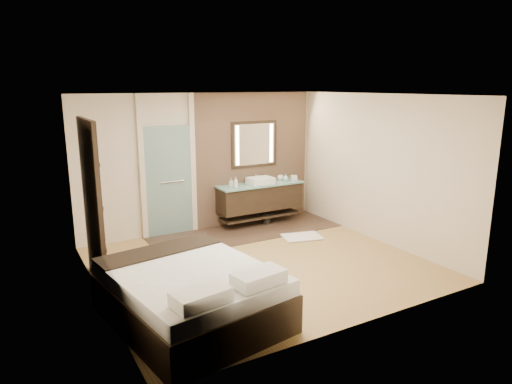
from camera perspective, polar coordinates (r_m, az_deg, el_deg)
floor at (r=7.52m, az=0.58°, el=-8.99°), size 5.00×5.00×0.00m
tile_strip at (r=9.10m, az=-1.23°, el=-4.93°), size 3.80×1.30×0.01m
stone_wall at (r=9.54m, az=-0.37°, el=4.24°), size 2.60×0.08×2.70m
vanity at (r=9.45m, az=0.50°, el=-0.62°), size 1.85×0.55×0.88m
mirror_unit at (r=9.45m, az=-0.22°, el=5.99°), size 1.06×0.04×0.96m
frosted_door at (r=8.83m, az=-10.88°, el=1.90°), size 1.10×0.12×2.70m
shoji_partition at (r=6.90m, az=-19.76°, el=-1.27°), size 0.06×1.20×2.40m
bed at (r=5.78m, az=-8.08°, el=-12.54°), size 2.03×2.39×0.83m
bath_mat at (r=8.79m, az=5.76°, el=-5.58°), size 0.82×0.66×0.02m
waste_bin at (r=9.57m, az=1.31°, el=-3.35°), size 0.22×0.22×0.22m
tissue_box at (r=9.74m, az=4.76°, el=1.78°), size 0.16×0.16×0.10m
soap_bottle_a at (r=8.98m, az=-2.55°, el=1.20°), size 0.10×0.10×0.21m
soap_bottle_b at (r=9.13m, az=-3.13°, el=1.22°), size 0.08×0.09×0.16m
soap_bottle_c at (r=9.66m, az=3.73°, el=1.82°), size 0.14×0.14×0.14m
cup at (r=9.77m, az=3.06°, el=1.82°), size 0.13×0.13×0.10m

